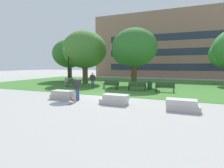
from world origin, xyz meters
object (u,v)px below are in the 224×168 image
Objects in this scene: park_bench_far_right at (111,84)px; lamp_post_left at (69,77)px; trash_bin at (150,85)px; concrete_block_center at (63,95)px; park_bench_near_left at (137,85)px; skateboard at (72,99)px; concrete_block_left at (115,99)px; person_bystander_near_lawn at (93,79)px; person_skateboarder at (77,87)px; park_bench_far_left at (74,83)px; concrete_block_right at (182,105)px; park_bench_near_right at (165,87)px.

park_bench_far_right is 7.01m from lamp_post_left.
lamp_post_left reaches higher than trash_bin.
park_bench_near_left is at bearing 55.53° from concrete_block_center.
skateboard is at bearing -121.52° from trash_bin.
trash_bin is at bearing 10.79° from park_bench_far_right.
skateboard is at bearing 179.48° from concrete_block_left.
concrete_block_center is at bearing -127.08° from trash_bin.
park_bench_far_right is (1.40, 6.43, 0.23)m from concrete_block_center.
skateboard is at bearing -74.78° from person_bystander_near_lawn.
person_skateboarder is 0.94× the size of park_bench_far_left.
concrete_block_left is at bearing -41.25° from lamp_post_left.
park_bench_near_left is 0.37× the size of lamp_post_left.
concrete_block_center is 1.81× the size of skateboard.
park_bench_near_left is at bearing -3.66° from person_bystander_near_lawn.
park_bench_near_left is at bearing -0.21° from park_bench_far_left.
park_bench_far_left is (-3.25, 6.31, 0.23)m from concrete_block_center.
park_bench_far_left is at bearing 150.45° from concrete_block_right.
park_bench_near_left is 5.27m from person_bystander_near_lawn.
park_bench_near_right and park_bench_far_right have the same top height.
concrete_block_left is 2.99m from person_skateboarder.
person_skateboarder reaches higher than concrete_block_center.
concrete_block_center is 0.97× the size of park_bench_far_right.
skateboard is at bearing -117.73° from park_bench_near_left.
park_bench_far_left is (-11.80, 6.69, 0.23)m from concrete_block_right.
concrete_block_left is at bearing -0.41° from person_skateboarder.
park_bench_near_right is 5.63m from park_bench_far_right.
concrete_block_center is 9.02m from trash_bin.
park_bench_near_right is at bearing -2.45° from person_bystander_near_lawn.
concrete_block_right is 1.91× the size of trash_bin.
park_bench_near_right is (-1.52, 6.65, 0.23)m from concrete_block_right.
skateboard is at bearing -94.18° from park_bench_far_right.
person_bystander_near_lawn is at bearing 143.55° from concrete_block_right.
concrete_block_left is 1.90× the size of skateboard.
skateboard is (-7.62, 0.21, -0.22)m from concrete_block_right.
person_skateboarder is at bearing -7.12° from concrete_block_center.
skateboard is (-0.52, 0.01, -0.88)m from person_skateboarder.
park_bench_near_right is 1.83m from trash_bin.
park_bench_far_right is (-5.62, 0.15, 0.00)m from park_bench_near_right.
person_skateboarder is 7.20m from person_bystander_near_lawn.
person_bystander_near_lawn is (-2.37, 6.80, 0.01)m from person_skateboarder.
concrete_block_center is 4.36m from concrete_block_left.
person_bystander_near_lawn is at bearing 127.78° from concrete_block_left.
person_skateboarder is 0.34× the size of lamp_post_left.
park_bench_far_left is 2.39m from person_bystander_near_lawn.
park_bench_near_right is 1.00× the size of park_bench_far_right.
park_bench_near_right is 0.37× the size of lamp_post_left.
person_bystander_near_lawn is at bearing 176.34° from park_bench_near_left.
park_bench_far_right is 4.11m from trash_bin.
concrete_block_left is 1.04× the size of park_bench_far_left.
park_bench_far_left is 0.37× the size of lamp_post_left.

